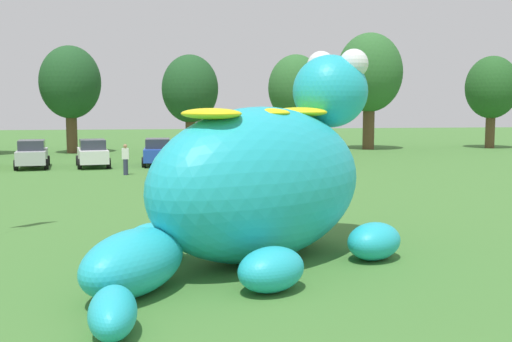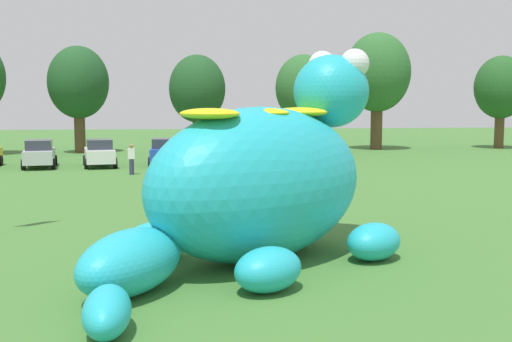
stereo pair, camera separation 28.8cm
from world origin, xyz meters
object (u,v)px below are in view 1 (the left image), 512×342
Objects in this scene: car_silver at (32,154)px; spectator_near_inflatable at (316,158)px; box_truck at (266,139)px; car_blue at (158,152)px; spectator_by_cars at (126,160)px; giant_inflatable_creature at (261,181)px; car_white at (93,153)px.

spectator_near_inflatable is at bearing -16.87° from car_silver.
box_truck is (14.68, 1.34, 0.74)m from car_silver.
car_blue reaches higher than spectator_by_cars.
car_blue is (-3.16, 24.68, -1.15)m from giant_inflatable_creature.
giant_inflatable_creature is 2.23× the size of car_white.
giant_inflatable_creature is at bearing -98.78° from box_truck.
car_white is 2.54× the size of spectator_by_cars.
giant_inflatable_creature is 20.12m from spectator_by_cars.
car_white reaches higher than spectator_near_inflatable.
car_white is 1.06× the size of car_blue.
giant_inflatable_creature reaches higher than car_white.
giant_inflatable_creature is 2.25× the size of car_silver.
spectator_near_inflatable is (9.01, -5.71, -0.01)m from car_blue.
spectator_near_inflatable is 1.00× the size of spectator_by_cars.
car_white is 5.23m from spectator_by_cars.
car_white reaches higher than spectator_by_cars.
car_white is (-7.17, 24.17, -1.15)m from giant_inflatable_creature.
spectator_near_inflatable is (16.62, -5.04, -0.01)m from car_silver.
giant_inflatable_creature is at bearing -82.71° from car_blue.
car_silver is 7.64m from car_blue.
box_truck reaches higher than car_white.
box_truck is at bearing 81.22° from giant_inflatable_creature.
car_white is at bearing 158.24° from spectator_near_inflatable.
car_blue is (7.61, 0.67, 0.00)m from car_silver.
box_truck reaches higher than spectator_by_cars.
car_silver is 3.60m from car_white.
spectator_near_inflatable is at bearing -73.10° from box_truck.
car_blue is 7.14m from box_truck.
car_silver is at bearing -177.48° from car_white.
car_silver is 1.05× the size of car_blue.
car_white is 2.54× the size of spectator_near_inflatable.
giant_inflatable_creature is at bearing -76.12° from spectator_by_cars.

